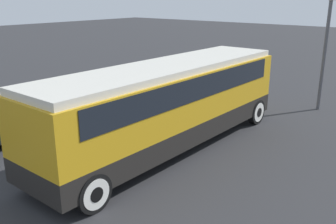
{
  "coord_description": "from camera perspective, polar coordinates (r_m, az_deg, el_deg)",
  "views": [
    {
      "loc": [
        -9.63,
        -7.93,
        5.28
      ],
      "look_at": [
        0.0,
        0.0,
        1.38
      ],
      "focal_mm": 40.0,
      "sensor_mm": 36.0,
      "label": 1
    }
  ],
  "objects": [
    {
      "name": "parked_car_mid",
      "position": [
        16.63,
        -13.22,
        0.74
      ],
      "size": [
        4.58,
        1.93,
        1.29
      ],
      "color": "navy",
      "rests_on": "ground_plane"
    },
    {
      "name": "ground_plane",
      "position": [
        13.54,
        -0.0,
        -5.59
      ],
      "size": [
        120.0,
        120.0,
        0.0
      ],
      "primitive_type": "plane",
      "color": "#2D2D30"
    },
    {
      "name": "lamp_post",
      "position": [
        18.89,
        23.08,
        10.96
      ],
      "size": [
        0.44,
        0.44,
        5.48
      ],
      "color": "#515156",
      "rests_on": "ground_plane"
    },
    {
      "name": "tour_bus",
      "position": [
        13.01,
        0.27,
        2.08
      ],
      "size": [
        10.77,
        2.62,
        3.07
      ],
      "color": "black",
      "rests_on": "ground_plane"
    }
  ]
}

